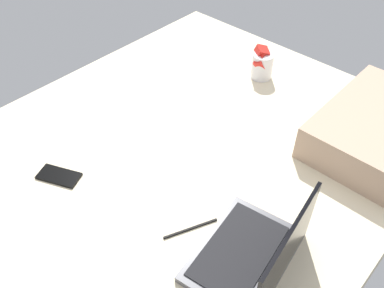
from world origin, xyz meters
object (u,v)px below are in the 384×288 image
object	(u,v)px
cell_phone	(59,176)
pillow	(379,129)
laptop	(254,254)
snack_cup	(262,65)

from	to	relation	value
cell_phone	pillow	distance (cm)	111.05
laptop	cell_phone	world-z (taller)	laptop
snack_cup	pillow	size ratio (longest dim) A/B	0.27
laptop	cell_phone	size ratio (longest dim) A/B	2.57
snack_cup	cell_phone	world-z (taller)	snack_cup
pillow	snack_cup	bearing A→B (deg)	-97.08
laptop	pillow	distance (cm)	68.80
laptop	pillow	bearing A→B (deg)	168.71
cell_phone	pillow	world-z (taller)	pillow
snack_cup	cell_phone	bearing A→B (deg)	-9.02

